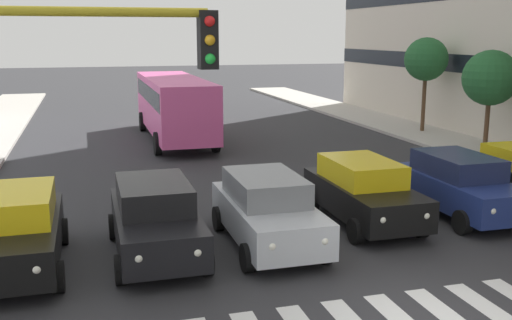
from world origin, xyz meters
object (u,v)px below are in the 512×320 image
Objects in this scene: car_3 at (267,210)px; car_1 at (459,185)px; street_tree_3 at (426,60)px; car_5 at (16,230)px; bus_behind_traffic at (174,102)px; car_2 at (363,191)px; street_tree_2 at (490,78)px; car_4 at (155,218)px.

car_1 is at bearing -171.61° from car_3.
street_tree_3 reaches higher than car_1.
car_1 and car_5 have the same top height.
car_5 is 0.42× the size of bus_behind_traffic.
street_tree_3 is at bearing -126.95° from car_2.
bus_behind_traffic is at bearing -90.00° from car_3.
car_3 is at bearing 90.00° from bus_behind_traffic.
car_2 and car_5 have the same top height.
car_1 is 10.41m from street_tree_2.
car_4 is at bearing 9.04° from car_2.
car_4 is 0.42× the size of bus_behind_traffic.
car_3 is 0.42× the size of bus_behind_traffic.
street_tree_3 reaches higher than car_3.
street_tree_2 is (-12.55, 6.87, 1.35)m from bus_behind_traffic.
car_2 is 0.42× the size of bus_behind_traffic.
car_3 is 15.47m from bus_behind_traffic.
car_1 is at bearing -174.68° from car_4.
car_2 is at bearing 101.75° from bus_behind_traffic.
street_tree_2 reaches higher than car_2.
car_4 is 20.67m from street_tree_3.
bus_behind_traffic is 2.47× the size of street_tree_2.
car_3 is (5.93, 0.88, 0.00)m from car_1.
car_2 is 1.00× the size of car_4.
car_5 is 16.45m from bus_behind_traffic.
street_tree_3 is at bearing -138.21° from car_4.
car_2 is 0.94× the size of street_tree_3.
bus_behind_traffic is (-2.67, -15.37, 0.97)m from car_4.
street_tree_2 is (-9.55, -7.60, 2.32)m from car_2.
car_3 is at bearing 178.43° from car_4.
street_tree_2 is at bearing -145.67° from car_3.
car_1 is 11.63m from car_5.
car_5 is at bearing 25.11° from street_tree_2.
street_tree_3 is (-0.03, -5.14, 0.57)m from street_tree_2.
car_3 and car_4 have the same top height.
street_tree_2 is (-18.22, -8.54, 2.32)m from car_5.
car_4 is at bearing -1.57° from car_3.
car_1 is 0.42× the size of bus_behind_traffic.
street_tree_2 is (-6.62, -7.70, 2.32)m from car_1.
car_1 is at bearing -175.85° from car_5.
car_2 is at bearing -173.79° from car_5.
car_4 is at bearing 41.79° from street_tree_3.
car_4 is (2.67, -0.07, 0.00)m from car_3.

